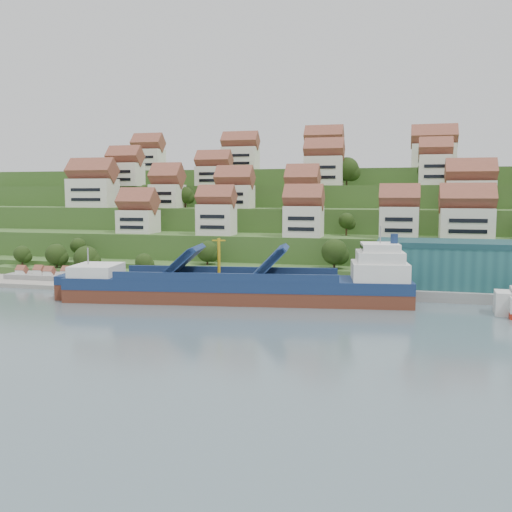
# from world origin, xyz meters

# --- Properties ---
(ground) EXTENTS (300.00, 300.00, 0.00)m
(ground) POSITION_xyz_m (0.00, 0.00, 0.00)
(ground) COLOR slate
(ground) RESTS_ON ground
(quay) EXTENTS (180.00, 14.00, 2.20)m
(quay) POSITION_xyz_m (20.00, 15.00, 1.10)
(quay) COLOR gray
(quay) RESTS_ON ground
(pebble_beach) EXTENTS (45.00, 20.00, 1.00)m
(pebble_beach) POSITION_xyz_m (-58.00, 12.00, 0.50)
(pebble_beach) COLOR gray
(pebble_beach) RESTS_ON ground
(hillside) EXTENTS (260.00, 128.00, 31.00)m
(hillside) POSITION_xyz_m (0.00, 103.55, 10.66)
(hillside) COLOR #2D4C1E
(hillside) RESTS_ON ground
(hillside_village) EXTENTS (159.04, 62.15, 29.17)m
(hillside_village) POSITION_xyz_m (2.02, 61.98, 24.94)
(hillside_village) COLOR silver
(hillside_village) RESTS_ON ground
(hillside_trees) EXTENTS (142.96, 62.68, 31.91)m
(hillside_trees) POSITION_xyz_m (-12.30, 44.83, 16.68)
(hillside_trees) COLOR #243B13
(hillside_trees) RESTS_ON ground
(flagpole) EXTENTS (1.28, 0.16, 8.00)m
(flagpole) POSITION_xyz_m (18.11, 10.00, 6.88)
(flagpole) COLOR gray
(flagpole) RESTS_ON quay
(beach_huts) EXTENTS (14.40, 3.70, 2.20)m
(beach_huts) POSITION_xyz_m (-60.00, 10.75, 2.10)
(beach_huts) COLOR white
(beach_huts) RESTS_ON pebble_beach
(cargo_ship) EXTENTS (72.16, 21.25, 15.73)m
(cargo_ship) POSITION_xyz_m (-3.98, -0.75, 3.06)
(cargo_ship) COLOR #5C2B1C
(cargo_ship) RESTS_ON ground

